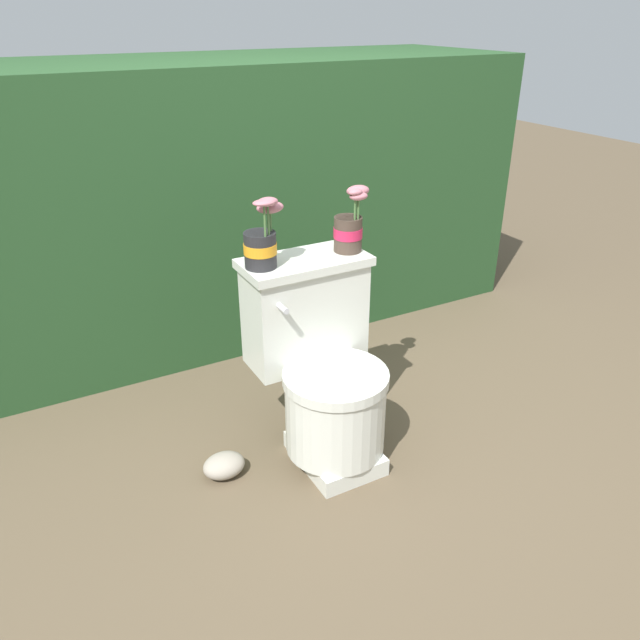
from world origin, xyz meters
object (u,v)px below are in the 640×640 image
Objects in this scene: potted_plant_midleft at (349,227)px; garden_stone at (224,465)px; potted_plant_left at (262,241)px; toilet at (322,369)px.

garden_stone is (-0.55, -0.09, -0.75)m from potted_plant_midleft.
potted_plant_left is 0.79m from garden_stone.
toilet is at bearing -3.04° from garden_stone.
toilet is 0.48m from garden_stone.
potted_plant_left is at bearing 142.91° from toilet.
garden_stone is (-0.38, 0.02, -0.29)m from toilet.
garden_stone is at bearing 176.96° from toilet.
potted_plant_left is 1.61× the size of garden_stone.
potted_plant_left reaches higher than garden_stone.
toilet is 0.50m from potted_plant_left.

